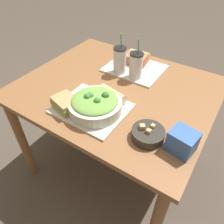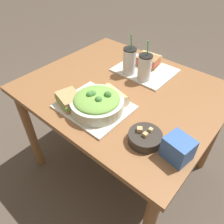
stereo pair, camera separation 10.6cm
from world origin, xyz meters
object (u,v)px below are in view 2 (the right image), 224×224
Objects in this scene: baguette_far at (152,57)px; chip_bag at (178,149)px; salad_bowl at (97,102)px; sandwich_near at (69,100)px; drink_cup_dark at (129,62)px; sandwich_far at (148,61)px; baguette_near at (116,95)px; drink_cup_red at (145,68)px; soup_bowl at (145,137)px.

chip_bag is (0.53, -0.61, 0.01)m from baguette_far.
salad_bowl reaches higher than chip_bag.
sandwich_near is at bearing -153.72° from salad_bowl.
baguette_far is 0.57× the size of drink_cup_dark.
salad_bowl is 0.46m from chip_bag.
chip_bag is at bearing -142.84° from baguette_far.
sandwich_near and sandwich_far have the same top height.
drink_cup_dark is at bearing 103.70° from salad_bowl.
salad_bowl reaches higher than baguette_near.
soup_bowl is at bearing -54.68° from drink_cup_red.
chip_bag is at bearing 0.34° from salad_bowl.
salad_bowl is 2.20× the size of chip_bag.
baguette_near is 1.14× the size of sandwich_far.
baguette_far is (-0.07, 0.62, -0.01)m from salad_bowl.
drink_cup_red reaches higher than chip_bag.
soup_bowl is 0.51m from drink_cup_red.
baguette_far is 0.58× the size of drink_cup_red.
baguette_near is 1.19× the size of baguette_far.
drink_cup_red reaches higher than soup_bowl.
drink_cup_dark is (-0.41, 0.41, 0.06)m from soup_bowl.
drink_cup_red is at bearing 13.27° from baguette_near.
salad_bowl is 1.89× the size of baguette_far.
baguette_far is 0.81m from chip_bag.
chip_bag reaches higher than baguette_near.
sandwich_near is 0.63m from sandwich_far.
drink_cup_red reaches higher than sandwich_far.
baguette_near is at bearing -87.72° from sandwich_far.
chip_bag is (0.44, -0.12, 0.01)m from baguette_near.
salad_bowl is 0.31m from soup_bowl.
sandwich_far is at bearing 142.89° from chip_bag.
drink_cup_dark reaches higher than salad_bowl.
baguette_near is at bearing -173.03° from baguette_far.
sandwich_far is (-0.08, 0.43, -0.00)m from baguette_near.
soup_bowl is 0.95× the size of sandwich_near.
soup_bowl is 0.59× the size of drink_cup_dark.
baguette_near reaches higher than soup_bowl.
baguette_far is (0.07, 0.69, 0.00)m from sandwich_near.
sandwich_near is 0.60m from chip_bag.
chip_bag is (0.60, 0.07, 0.01)m from sandwich_near.
soup_bowl is 0.32m from baguette_near.
drink_cup_red reaches higher than salad_bowl.
drink_cup_dark is (-0.03, -0.22, 0.05)m from baguette_far.
drink_cup_dark is at bearing 154.54° from chip_bag.
sandwich_far is 0.60× the size of drink_cup_dark.
drink_cup_dark is 0.68m from chip_bag.
baguette_far is at bearing 99.47° from sandwich_near.
salad_bowl is at bearing -76.30° from drink_cup_dark.
drink_cup_dark is (-0.12, 0.27, 0.05)m from baguette_near.
sandwich_far is at bearing 122.77° from soup_bowl.
sandwich_near is 0.63× the size of drink_cup_dark.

